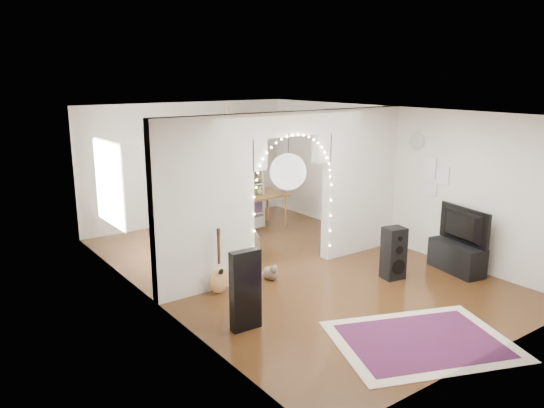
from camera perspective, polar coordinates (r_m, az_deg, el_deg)
floor at (r=9.33m, az=1.89°, el=-6.85°), size 7.50×7.50×0.00m
ceiling at (r=8.75m, az=2.03°, el=9.94°), size 5.00×7.50×0.02m
wall_back at (r=12.07m, az=-9.05°, el=4.36°), size 5.00×0.02×2.70m
wall_front at (r=6.51m, az=22.72°, el=-4.57°), size 5.00×0.02×2.70m
wall_left at (r=7.71m, az=-12.89°, el=-1.10°), size 0.02×7.50×2.70m
wall_right at (r=10.63m, az=12.68°, el=2.94°), size 0.02×7.50×2.70m
divider_wall at (r=8.93m, az=1.96°, el=1.75°), size 5.00×0.20×2.70m
fairy_lights at (r=8.80m, az=2.49°, el=2.40°), size 1.64×0.04×1.60m
window at (r=9.33m, az=-17.16°, el=2.13°), size 0.04×1.20×1.40m
wall_clock at (r=10.13m, az=15.37°, el=6.56°), size 0.03×0.31×0.31m
picture_frames at (r=9.97m, az=16.94°, el=2.86°), size 0.02×0.50×0.70m
paper_lantern at (r=5.76m, az=1.74°, el=3.49°), size 0.40×0.40×0.40m
ceiling_fan at (r=10.42m, az=-4.83°, el=8.85°), size 1.10×1.10×0.30m
area_rug at (r=7.16m, az=15.81°, el=-13.99°), size 2.63×2.33×0.02m
guitar_case at (r=6.99m, az=-2.88°, el=-9.26°), size 0.42×0.16×1.09m
acoustic_guitar at (r=8.18m, az=-5.70°, el=-7.04°), size 0.37×0.25×0.88m
tabby_cat at (r=8.75m, az=-0.11°, el=-7.37°), size 0.24×0.47×0.31m
floor_speaker at (r=8.94m, az=12.95°, el=-5.18°), size 0.39×0.35×0.87m
media_console at (r=9.60m, az=19.24°, el=-5.44°), size 0.58×1.06×0.50m
tv at (r=9.44m, az=19.51°, el=-2.23°), size 0.34×1.08×0.62m
bookcase at (r=11.30m, az=-3.91°, el=0.33°), size 1.32×0.50×1.33m
dining_table at (r=11.55m, az=-1.48°, el=0.73°), size 1.25×0.88×0.76m
flower_vase at (r=11.51m, az=-1.49°, el=1.54°), size 0.19×0.19×0.19m
dining_chair_left at (r=9.68m, az=-3.07°, el=-4.55°), size 0.70×0.71×0.49m
dining_chair_right at (r=11.25m, az=-4.89°, el=-1.81°), size 0.67×0.68×0.55m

